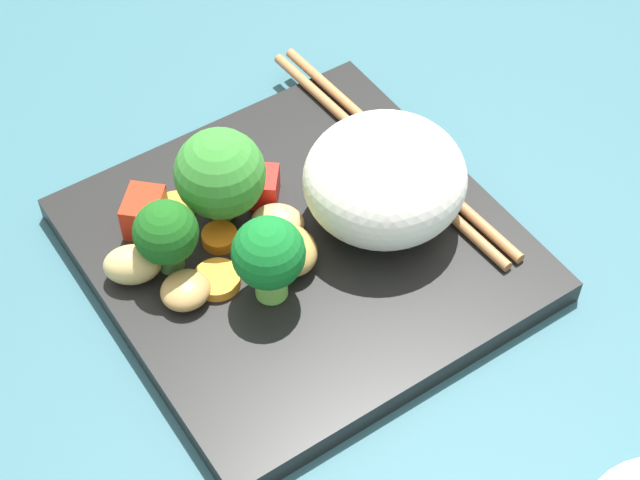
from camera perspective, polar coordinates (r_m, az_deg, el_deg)
ground_plane at (r=61.72cm, az=-1.03°, el=-1.55°), size 110.00×110.00×2.00cm
square_plate at (r=60.33cm, az=-1.06°, el=-0.50°), size 23.13×23.13×1.58cm
rice_mound at (r=58.53cm, az=3.64°, el=3.42°), size 11.56×11.77×6.65cm
broccoli_floret_0 at (r=56.49cm, az=-8.59°, el=0.32°), size 3.67×3.67×5.24cm
broccoli_floret_1 at (r=54.79cm, az=-2.89°, el=-0.88°), size 4.07×4.07×5.65cm
broccoli_floret_2 at (r=58.34cm, az=-5.60°, el=3.65°), size 5.30×5.30×6.62cm
carrot_slice_0 at (r=59.65cm, az=-5.62°, el=0.14°), size 2.35×2.35×0.75cm
carrot_slice_1 at (r=61.73cm, az=-8.09°, el=1.81°), size 3.37×3.37×0.41cm
carrot_slice_2 at (r=57.93cm, az=-5.89°, el=-2.05°), size 2.82×2.82×0.66cm
pepper_chunk_0 at (r=60.43cm, az=-9.78°, el=1.52°), size 3.40×3.37×2.35cm
pepper_chunk_1 at (r=61.14cm, az=-3.54°, el=2.81°), size 2.81×2.74×1.94cm
chicken_piece_0 at (r=56.83cm, az=-7.42°, el=-2.95°), size 3.10×3.24×1.58cm
chicken_piece_1 at (r=57.84cm, az=-1.78°, el=-0.57°), size 3.76×3.31×2.22cm
chicken_piece_2 at (r=58.09cm, az=-10.44°, el=-1.36°), size 3.56×3.97×2.26cm
chicken_piece_3 at (r=59.42cm, az=-2.38°, el=0.97°), size 4.01×4.05×1.85cm
chopstick_pair at (r=64.39cm, az=3.87°, el=5.04°), size 22.73×2.80×0.65cm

